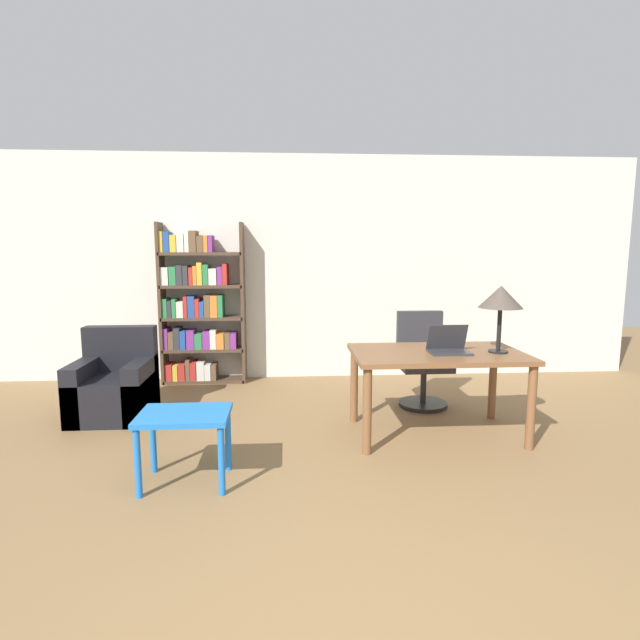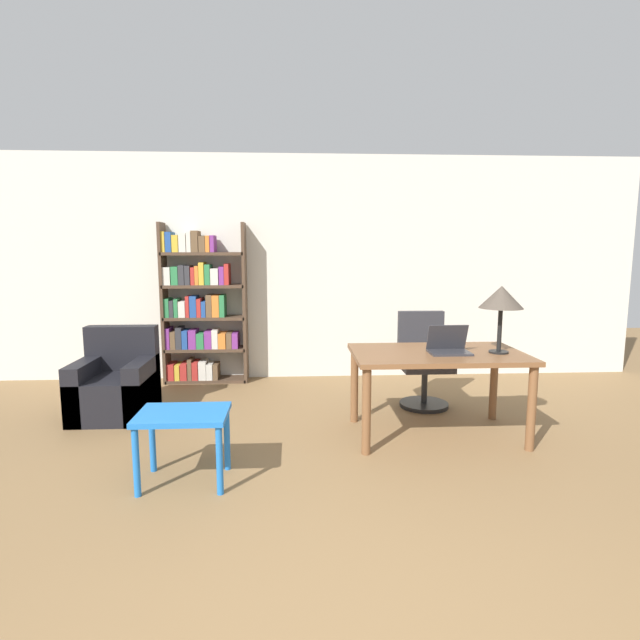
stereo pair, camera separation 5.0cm
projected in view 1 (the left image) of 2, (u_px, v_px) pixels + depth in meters
name	position (u px, v px, depth m)	size (l,w,h in m)	color
wall_back	(314.00, 268.00, 6.10)	(8.00, 0.06, 2.70)	silver
desk	(437.00, 363.00, 4.21)	(1.43, 0.86, 0.73)	brown
laptop	(448.00, 347.00, 4.15)	(0.33, 0.23, 0.23)	#2D2D33
table_lamp	(501.00, 298.00, 4.10)	(0.36, 0.36, 0.56)	black
office_chair	(422.00, 361.00, 5.07)	(0.49, 0.49, 0.95)	black
side_table_blue	(185.00, 425.00, 3.35)	(0.60, 0.44, 0.50)	blue
armchair	(115.00, 388.00, 4.73)	(0.68, 0.70, 0.83)	black
bookshelf	(197.00, 309.00, 5.88)	(0.98, 0.28, 1.89)	#4C3828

